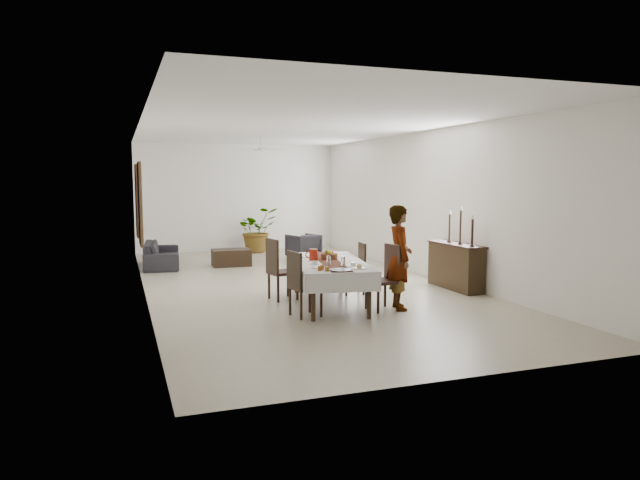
# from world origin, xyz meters

# --- Properties ---
(floor) EXTENTS (6.00, 12.00, 0.00)m
(floor) POSITION_xyz_m (0.00, 0.00, 0.00)
(floor) COLOR #AFA48B
(floor) RESTS_ON ground
(ceiling) EXTENTS (6.00, 12.00, 0.02)m
(ceiling) POSITION_xyz_m (0.00, 0.00, 3.20)
(ceiling) COLOR white
(ceiling) RESTS_ON wall_back
(wall_back) EXTENTS (6.00, 0.02, 3.20)m
(wall_back) POSITION_xyz_m (0.00, 6.00, 1.60)
(wall_back) COLOR white
(wall_back) RESTS_ON floor
(wall_front) EXTENTS (6.00, 0.02, 3.20)m
(wall_front) POSITION_xyz_m (0.00, -6.00, 1.60)
(wall_front) COLOR white
(wall_front) RESTS_ON floor
(wall_left) EXTENTS (0.02, 12.00, 3.20)m
(wall_left) POSITION_xyz_m (-3.00, 0.00, 1.60)
(wall_left) COLOR white
(wall_left) RESTS_ON floor
(wall_right) EXTENTS (0.02, 12.00, 3.20)m
(wall_right) POSITION_xyz_m (3.00, 0.00, 1.60)
(wall_right) COLOR white
(wall_right) RESTS_ON floor
(dining_table_top) EXTENTS (1.40, 2.50, 0.05)m
(dining_table_top) POSITION_xyz_m (-0.06, -2.07, 0.71)
(dining_table_top) COLOR black
(dining_table_top) RESTS_ON table_leg_fl
(table_leg_fl) EXTENTS (0.08, 0.08, 0.69)m
(table_leg_fl) POSITION_xyz_m (-0.69, -3.09, 0.34)
(table_leg_fl) COLOR black
(table_leg_fl) RESTS_ON floor
(table_leg_fr) EXTENTS (0.08, 0.08, 0.69)m
(table_leg_fr) POSITION_xyz_m (0.16, -3.25, 0.34)
(table_leg_fr) COLOR black
(table_leg_fr) RESTS_ON floor
(table_leg_bl) EXTENTS (0.08, 0.08, 0.69)m
(table_leg_bl) POSITION_xyz_m (-0.28, -0.88, 0.34)
(table_leg_bl) COLOR black
(table_leg_bl) RESTS_ON floor
(table_leg_br) EXTENTS (0.08, 0.08, 0.69)m
(table_leg_br) POSITION_xyz_m (0.57, -1.04, 0.34)
(table_leg_br) COLOR black
(table_leg_br) RESTS_ON floor
(tablecloth_top) EXTENTS (1.61, 2.71, 0.01)m
(tablecloth_top) POSITION_xyz_m (-0.06, -2.07, 0.74)
(tablecloth_top) COLOR silver
(tablecloth_top) RESTS_ON dining_table_top
(tablecloth_drape_left) EXTENTS (0.47, 2.50, 0.30)m
(tablecloth_drape_left) POSITION_xyz_m (-0.63, -1.96, 0.60)
(tablecloth_drape_left) COLOR silver
(tablecloth_drape_left) RESTS_ON dining_table_top
(tablecloth_drape_right) EXTENTS (0.47, 2.50, 0.30)m
(tablecloth_drape_right) POSITION_xyz_m (0.51, -2.17, 0.60)
(tablecloth_drape_right) COLOR silver
(tablecloth_drape_right) RESTS_ON dining_table_top
(tablecloth_drape_near) EXTENTS (1.14, 0.22, 0.30)m
(tablecloth_drape_near) POSITION_xyz_m (-0.29, -3.31, 0.60)
(tablecloth_drape_near) COLOR silver
(tablecloth_drape_near) RESTS_ON dining_table_top
(tablecloth_drape_far) EXTENTS (1.14, 0.22, 0.30)m
(tablecloth_drape_far) POSITION_xyz_m (0.17, -0.82, 0.60)
(tablecloth_drape_far) COLOR white
(tablecloth_drape_far) RESTS_ON dining_table_top
(table_runner) EXTENTS (0.79, 2.48, 0.00)m
(table_runner) POSITION_xyz_m (-0.06, -2.07, 0.75)
(table_runner) COLOR #5F2A1B
(table_runner) RESTS_ON tablecloth_top
(red_pitcher) EXTENTS (0.17, 0.17, 0.20)m
(red_pitcher) POSITION_xyz_m (-0.27, -1.88, 0.85)
(red_pitcher) COLOR #97190B
(red_pitcher) RESTS_ON tablecloth_top
(pitcher_handle) EXTENTS (0.12, 0.04, 0.12)m
(pitcher_handle) POSITION_xyz_m (-0.36, -1.86, 0.85)
(pitcher_handle) COLOR maroon
(pitcher_handle) RESTS_ON red_pitcher
(wine_glass_near) EXTENTS (0.07, 0.07, 0.17)m
(wine_glass_near) POSITION_xyz_m (-0.06, -2.72, 0.83)
(wine_glass_near) COLOR white
(wine_glass_near) RESTS_ON tablecloth_top
(wine_glass_mid) EXTENTS (0.07, 0.07, 0.17)m
(wine_glass_mid) POSITION_xyz_m (-0.26, -2.58, 0.83)
(wine_glass_mid) COLOR silver
(wine_glass_mid) RESTS_ON tablecloth_top
(teacup_right) EXTENTS (0.09, 0.09, 0.06)m
(teacup_right) POSITION_xyz_m (0.12, -2.70, 0.78)
(teacup_right) COLOR white
(teacup_right) RESTS_ON saucer_right
(saucer_right) EXTENTS (0.15, 0.15, 0.01)m
(saucer_right) POSITION_xyz_m (0.12, -2.70, 0.76)
(saucer_right) COLOR white
(saucer_right) RESTS_ON tablecloth_top
(teacup_left) EXTENTS (0.09, 0.09, 0.06)m
(teacup_left) POSITION_xyz_m (-0.41, -2.35, 0.78)
(teacup_left) COLOR silver
(teacup_left) RESTS_ON saucer_left
(saucer_left) EXTENTS (0.15, 0.15, 0.01)m
(saucer_left) POSITION_xyz_m (-0.41, -2.35, 0.76)
(saucer_left) COLOR silver
(saucer_left) RESTS_ON tablecloth_top
(plate_near_right) EXTENTS (0.24, 0.24, 0.01)m
(plate_near_right) POSITION_xyz_m (0.10, -3.00, 0.76)
(plate_near_right) COLOR silver
(plate_near_right) RESTS_ON tablecloth_top
(bread_near_right) EXTENTS (0.09, 0.09, 0.09)m
(bread_near_right) POSITION_xyz_m (0.10, -3.00, 0.78)
(bread_near_right) COLOR tan
(bread_near_right) RESTS_ON plate_near_right
(plate_near_left) EXTENTS (0.24, 0.24, 0.01)m
(plate_near_left) POSITION_xyz_m (-0.48, -2.74, 0.76)
(plate_near_left) COLOR white
(plate_near_left) RESTS_ON tablecloth_top
(plate_far_left) EXTENTS (0.24, 0.24, 0.01)m
(plate_far_left) POSITION_xyz_m (-0.27, -1.48, 0.76)
(plate_far_left) COLOR white
(plate_far_left) RESTS_ON tablecloth_top
(serving_tray) EXTENTS (0.35, 0.35, 0.02)m
(serving_tray) POSITION_xyz_m (-0.25, -3.08, 0.76)
(serving_tray) COLOR #3E3E43
(serving_tray) RESTS_ON tablecloth_top
(jam_jar_a) EXTENTS (0.06, 0.06, 0.07)m
(jam_jar_a) POSITION_xyz_m (-0.47, -3.07, 0.79)
(jam_jar_a) COLOR #8F5514
(jam_jar_a) RESTS_ON tablecloth_top
(jam_jar_b) EXTENTS (0.06, 0.06, 0.07)m
(jam_jar_b) POSITION_xyz_m (-0.55, -3.00, 0.79)
(jam_jar_b) COLOR brown
(jam_jar_b) RESTS_ON tablecloth_top
(jam_jar_c) EXTENTS (0.06, 0.06, 0.07)m
(jam_jar_c) POSITION_xyz_m (-0.49, -2.91, 0.79)
(jam_jar_c) COLOR #9A4F16
(jam_jar_c) RESTS_ON tablecloth_top
(fruit_basket) EXTENTS (0.30, 0.30, 0.10)m
(fruit_basket) POSITION_xyz_m (0.03, -1.83, 0.80)
(fruit_basket) COLOR brown
(fruit_basket) RESTS_ON tablecloth_top
(fruit_red) EXTENTS (0.09, 0.09, 0.09)m
(fruit_red) POSITION_xyz_m (0.07, -1.82, 0.87)
(fruit_red) COLOR maroon
(fruit_red) RESTS_ON fruit_basket
(fruit_green) EXTENTS (0.08, 0.08, 0.08)m
(fruit_green) POSITION_xyz_m (0.00, -1.80, 0.87)
(fruit_green) COLOR olive
(fruit_green) RESTS_ON fruit_basket
(fruit_yellow) EXTENTS (0.08, 0.08, 0.08)m
(fruit_yellow) POSITION_xyz_m (0.03, -1.88, 0.87)
(fruit_yellow) COLOR yellow
(fruit_yellow) RESTS_ON fruit_basket
(chair_right_near_seat) EXTENTS (0.51, 0.51, 0.05)m
(chair_right_near_seat) POSITION_xyz_m (0.61, -2.75, 0.47)
(chair_right_near_seat) COLOR black
(chair_right_near_seat) RESTS_ON chair_right_near_leg_fl
(chair_right_near_leg_fl) EXTENTS (0.05, 0.05, 0.45)m
(chair_right_near_leg_fl) POSITION_xyz_m (0.82, -2.92, 0.22)
(chair_right_near_leg_fl) COLOR black
(chair_right_near_leg_fl) RESTS_ON floor
(chair_right_near_leg_fr) EXTENTS (0.05, 0.05, 0.45)m
(chair_right_near_leg_fr) POSITION_xyz_m (0.77, -2.55, 0.22)
(chair_right_near_leg_fr) COLOR black
(chair_right_near_leg_fr) RESTS_ON floor
(chair_right_near_leg_bl) EXTENTS (0.05, 0.05, 0.45)m
(chair_right_near_leg_bl) POSITION_xyz_m (0.45, -2.96, 0.22)
(chair_right_near_leg_bl) COLOR black
(chair_right_near_leg_bl) RESTS_ON floor
(chair_right_near_leg_br) EXTENTS (0.05, 0.05, 0.45)m
(chair_right_near_leg_br) POSITION_xyz_m (0.40, -2.59, 0.22)
(chair_right_near_leg_br) COLOR black
(chair_right_near_leg_br) RESTS_ON floor
(chair_right_near_back) EXTENTS (0.10, 0.46, 0.58)m
(chair_right_near_back) POSITION_xyz_m (0.82, -2.73, 0.78)
(chair_right_near_back) COLOR black
(chair_right_near_back) RESTS_ON chair_right_near_seat
(chair_right_far_seat) EXTENTS (0.45, 0.45, 0.05)m
(chair_right_far_seat) POSITION_xyz_m (0.68, -1.36, 0.43)
(chair_right_far_seat) COLOR black
(chair_right_far_seat) RESTS_ON chair_right_far_leg_fl
(chair_right_far_leg_fl) EXTENTS (0.05, 0.05, 0.40)m
(chair_right_far_leg_fl) POSITION_xyz_m (0.82, -1.54, 0.20)
(chair_right_far_leg_fl) COLOR black
(chair_right_far_leg_fl) RESTS_ON floor
(chair_right_far_leg_fr) EXTENTS (0.05, 0.05, 0.40)m
(chair_right_far_leg_fr) POSITION_xyz_m (0.86, -1.21, 0.20)
(chair_right_far_leg_fr) COLOR black
(chair_right_far_leg_fr) RESTS_ON floor
(chair_right_far_leg_bl) EXTENTS (0.05, 0.05, 0.40)m
(chair_right_far_leg_bl) POSITION_xyz_m (0.49, -1.50, 0.20)
(chair_right_far_leg_bl) COLOR black
(chair_right_far_leg_bl) RESTS_ON floor
(chair_right_far_leg_br) EXTENTS (0.05, 0.05, 0.40)m
(chair_right_far_leg_br) POSITION_xyz_m (0.53, -1.17, 0.20)
(chair_right_far_leg_br) COLOR black
(chair_right_far_leg_br) RESTS_ON floor
(chair_right_far_back) EXTENTS (0.08, 0.41, 0.52)m
(chair_right_far_back) POSITION_xyz_m (0.86, -1.38, 0.70)
(chair_right_far_back) COLOR black
(chair_right_far_back) RESTS_ON chair_right_far_seat
(chair_left_near_seat) EXTENTS (0.52, 0.52, 0.05)m
(chair_left_near_seat) POSITION_xyz_m (-0.70, -2.74, 0.46)
(chair_left_near_seat) COLOR black
(chair_left_near_seat) RESTS_ON chair_left_near_leg_fl
(chair_left_near_leg_fl) EXTENTS (0.05, 0.05, 0.43)m
(chair_left_near_leg_fl) POSITION_xyz_m (-0.91, -2.60, 0.22)
(chair_left_near_leg_fl) COLOR black
(chair_left_near_leg_fl) RESTS_ON floor
(chair_left_near_leg_fr) EXTENTS (0.05, 0.05, 0.43)m
(chair_left_near_leg_fr) POSITION_xyz_m (-0.84, -2.96, 0.22)
(chair_left_near_leg_fr) COLOR black
(chair_left_near_leg_fr) RESTS_ON floor
(chair_left_near_leg_bl) EXTENTS (0.05, 0.05, 0.43)m
(chair_left_near_leg_bl) POSITION_xyz_m (-0.56, -2.53, 0.22)
(chair_left_near_leg_bl) COLOR black
(chair_left_near_leg_bl) RESTS_ON floor
(chair_left_near_leg_br) EXTENTS (0.05, 0.05, 0.43)m
(chair_left_near_leg_br) POSITION_xyz_m (-0.49, -2.88, 0.22)
(chair_left_near_leg_br) COLOR black
(chair_left_near_leg_br) RESTS_ON floor
(chair_left_near_back) EXTENTS (0.13, 0.44, 0.56)m
(chair_left_near_back) POSITION_xyz_m (-0.90, -2.78, 0.76)
(chair_left_near_back) COLOR black
(chair_left_near_back) RESTS_ON chair_left_near_seat
(chair_left_far_seat) EXTENTS (0.54, 0.54, 0.05)m
(chair_left_far_seat) POSITION_xyz_m (-0.69, -1.40, 0.49)
(chair_left_far_seat) COLOR black
(chair_left_far_seat) RESTS_ON chair_left_far_leg_fl
(chair_left_far_leg_fl) EXTENTS (0.05, 0.05, 0.46)m
(chair_left_far_leg_fl) POSITION_xyz_m (-0.91, -1.25, 0.23)
(chair_left_far_leg_fl) COLOR black
(chair_left_far_leg_fl) RESTS_ON floor
(chair_left_far_leg_fr) EXTENTS (0.05, 0.05, 0.46)m
(chair_left_far_leg_fr) POSITION_xyz_m (-0.84, -1.62, 0.23)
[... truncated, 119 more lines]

